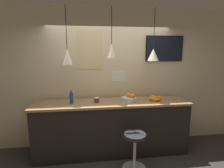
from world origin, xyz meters
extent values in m
cube|color=beige|center=(0.00, 1.04, 1.45)|extent=(8.00, 0.06, 2.90)
cube|color=black|center=(0.00, 0.61, 0.50)|extent=(2.93, 0.61, 1.01)
cube|color=#99754C|center=(0.00, 0.61, 1.03)|extent=(2.97, 0.65, 0.04)
cylinder|color=#B7B7BC|center=(0.31, 0.01, 0.31)|extent=(0.05, 0.05, 0.58)
cylinder|color=#232328|center=(0.31, 0.01, 0.63)|extent=(0.36, 0.36, 0.06)
cylinder|color=beige|center=(0.33, 0.62, 1.09)|extent=(0.28, 0.28, 0.07)
sphere|color=orange|center=(0.41, 0.59, 1.16)|extent=(0.08, 0.08, 0.08)
sphere|color=orange|center=(0.38, 0.61, 1.16)|extent=(0.07, 0.07, 0.07)
sphere|color=orange|center=(0.33, 0.65, 1.17)|extent=(0.09, 0.09, 0.09)
sphere|color=orange|center=(0.83, 0.64, 1.09)|extent=(0.08, 0.08, 0.08)
sphere|color=orange|center=(0.77, 0.60, 1.08)|extent=(0.07, 0.07, 0.07)
sphere|color=orange|center=(0.82, 0.59, 1.09)|extent=(0.08, 0.08, 0.08)
sphere|color=orange|center=(0.87, 0.63, 1.09)|extent=(0.07, 0.07, 0.07)
sphere|color=orange|center=(0.83, 0.55, 1.09)|extent=(0.08, 0.08, 0.08)
sphere|color=orange|center=(0.84, 0.51, 1.09)|extent=(0.08, 0.08, 0.08)
sphere|color=orange|center=(0.90, 0.52, 1.09)|extent=(0.08, 0.08, 0.08)
sphere|color=orange|center=(0.92, 0.70, 1.08)|extent=(0.07, 0.07, 0.07)
sphere|color=orange|center=(0.85, 0.54, 1.08)|extent=(0.07, 0.07, 0.07)
sphere|color=orange|center=(0.90, 0.64, 1.09)|extent=(0.08, 0.08, 0.08)
sphere|color=orange|center=(0.80, 0.54, 1.09)|extent=(0.09, 0.09, 0.09)
sphere|color=orange|center=(0.97, 0.64, 1.09)|extent=(0.08, 0.08, 0.08)
sphere|color=orange|center=(0.85, 0.69, 1.09)|extent=(0.08, 0.08, 0.08)
sphere|color=orange|center=(0.85, 0.62, 1.09)|extent=(0.07, 0.07, 0.07)
cylinder|color=navy|center=(-0.76, 0.62, 1.15)|extent=(0.07, 0.07, 0.20)
cylinder|color=navy|center=(-0.76, 0.62, 1.27)|extent=(0.03, 0.03, 0.05)
cylinder|color=#562D19|center=(-0.29, 0.62, 1.09)|extent=(0.10, 0.10, 0.08)
cylinder|color=white|center=(-0.29, 0.62, 1.14)|extent=(0.10, 0.10, 0.01)
cylinder|color=black|center=(-0.81, 0.66, 2.42)|extent=(0.01, 0.01, 0.76)
cone|color=beige|center=(-0.81, 0.66, 1.91)|extent=(0.18, 0.18, 0.27)
sphere|color=#F9EFCC|center=(-0.81, 0.66, 1.79)|extent=(0.04, 0.04, 0.04)
cylinder|color=black|center=(0.00, 0.66, 2.47)|extent=(0.01, 0.01, 0.66)
cone|color=beige|center=(0.00, 0.66, 2.01)|extent=(0.14, 0.14, 0.26)
sphere|color=#F9EFCC|center=(0.00, 0.66, 1.91)|extent=(0.04, 0.04, 0.04)
cylinder|color=black|center=(0.81, 0.66, 2.43)|extent=(0.01, 0.01, 0.74)
cone|color=beige|center=(0.81, 0.66, 1.94)|extent=(0.22, 0.22, 0.23)
sphere|color=#F9EFCC|center=(0.81, 0.66, 1.85)|extent=(0.04, 0.04, 0.04)
cube|color=black|center=(1.17, 0.99, 2.07)|extent=(0.81, 0.04, 0.53)
cube|color=black|center=(1.17, 0.97, 2.07)|extent=(0.78, 0.01, 0.50)
cube|color=white|center=(0.09, 0.36, 1.58)|extent=(0.24, 0.01, 0.17)
cube|color=#DBBC84|center=(-0.39, 1.00, 2.04)|extent=(0.50, 0.01, 0.78)
camera|label=1|loc=(-0.43, -2.61, 2.00)|focal=28.00mm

